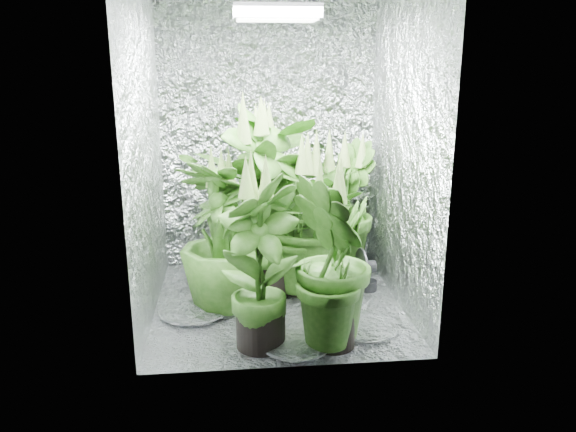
{
  "coord_description": "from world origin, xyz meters",
  "views": [
    {
      "loc": [
        -0.29,
        -3.42,
        1.57
      ],
      "look_at": [
        0.07,
        0.0,
        0.6
      ],
      "focal_mm": 35.0,
      "sensor_mm": 36.0,
      "label": 1
    }
  ],
  "objects_px": {
    "grow_lamp": "(276,13)",
    "plant_c": "(343,210)",
    "plant_b": "(265,205)",
    "plant_d": "(222,237)",
    "plant_g": "(334,263)",
    "plant_e": "(304,218)",
    "plant_f": "(260,262)",
    "plant_a": "(256,193)",
    "circulation_fan": "(365,273)"
  },
  "relations": [
    {
      "from": "plant_g",
      "to": "plant_e",
      "type": "bearing_deg",
      "value": 94.52
    },
    {
      "from": "plant_c",
      "to": "plant_g",
      "type": "bearing_deg",
      "value": -103.88
    },
    {
      "from": "grow_lamp",
      "to": "plant_a",
      "type": "relative_size",
      "value": 0.39
    },
    {
      "from": "plant_a",
      "to": "plant_f",
      "type": "bearing_deg",
      "value": -91.9
    },
    {
      "from": "plant_b",
      "to": "plant_d",
      "type": "xyz_separation_m",
      "value": [
        -0.28,
        -0.18,
        -0.15
      ]
    },
    {
      "from": "plant_g",
      "to": "circulation_fan",
      "type": "distance_m",
      "value": 0.91
    },
    {
      "from": "plant_a",
      "to": "plant_c",
      "type": "height_order",
      "value": "plant_a"
    },
    {
      "from": "plant_c",
      "to": "plant_e",
      "type": "bearing_deg",
      "value": -136.53
    },
    {
      "from": "plant_g",
      "to": "grow_lamp",
      "type": "bearing_deg",
      "value": 113.78
    },
    {
      "from": "plant_e",
      "to": "plant_f",
      "type": "bearing_deg",
      "value": -114.29
    },
    {
      "from": "plant_a",
      "to": "plant_d",
      "type": "distance_m",
      "value": 0.71
    },
    {
      "from": "plant_a",
      "to": "plant_e",
      "type": "xyz_separation_m",
      "value": [
        0.3,
        -0.43,
        -0.08
      ]
    },
    {
      "from": "plant_d",
      "to": "plant_f",
      "type": "distance_m",
      "value": 0.57
    },
    {
      "from": "plant_e",
      "to": "plant_b",
      "type": "bearing_deg",
      "value": -169.68
    },
    {
      "from": "plant_b",
      "to": "plant_a",
      "type": "bearing_deg",
      "value": 94.18
    },
    {
      "from": "plant_b",
      "to": "plant_d",
      "type": "height_order",
      "value": "plant_b"
    },
    {
      "from": "grow_lamp",
      "to": "plant_d",
      "type": "distance_m",
      "value": 1.39
    },
    {
      "from": "plant_b",
      "to": "plant_c",
      "type": "distance_m",
      "value": 0.72
    },
    {
      "from": "plant_d",
      "to": "plant_g",
      "type": "xyz_separation_m",
      "value": [
        0.61,
        -0.56,
        0.01
      ]
    },
    {
      "from": "plant_a",
      "to": "plant_b",
      "type": "height_order",
      "value": "plant_b"
    },
    {
      "from": "circulation_fan",
      "to": "plant_e",
      "type": "bearing_deg",
      "value": 169.35
    },
    {
      "from": "plant_d",
      "to": "plant_b",
      "type": "bearing_deg",
      "value": 32.5
    },
    {
      "from": "grow_lamp",
      "to": "plant_c",
      "type": "relative_size",
      "value": 0.46
    },
    {
      "from": "plant_a",
      "to": "plant_d",
      "type": "bearing_deg",
      "value": -110.82
    },
    {
      "from": "plant_c",
      "to": "plant_g",
      "type": "relative_size",
      "value": 1.02
    },
    {
      "from": "plant_b",
      "to": "plant_g",
      "type": "bearing_deg",
      "value": -66.01
    },
    {
      "from": "plant_c",
      "to": "plant_d",
      "type": "distance_m",
      "value": 1.05
    },
    {
      "from": "plant_a",
      "to": "circulation_fan",
      "type": "distance_m",
      "value": 0.99
    },
    {
      "from": "plant_e",
      "to": "circulation_fan",
      "type": "distance_m",
      "value": 0.59
    },
    {
      "from": "grow_lamp",
      "to": "plant_c",
      "type": "height_order",
      "value": "grow_lamp"
    },
    {
      "from": "plant_f",
      "to": "plant_e",
      "type": "bearing_deg",
      "value": 65.71
    },
    {
      "from": "plant_b",
      "to": "plant_d",
      "type": "relative_size",
      "value": 1.31
    },
    {
      "from": "grow_lamp",
      "to": "plant_e",
      "type": "xyz_separation_m",
      "value": [
        0.2,
        0.2,
        -1.3
      ]
    },
    {
      "from": "plant_d",
      "to": "plant_g",
      "type": "height_order",
      "value": "plant_g"
    },
    {
      "from": "plant_e",
      "to": "plant_g",
      "type": "bearing_deg",
      "value": -85.48
    },
    {
      "from": "plant_c",
      "to": "plant_f",
      "type": "distance_m",
      "value": 1.27
    },
    {
      "from": "grow_lamp",
      "to": "plant_f",
      "type": "relative_size",
      "value": 0.46
    },
    {
      "from": "plant_f",
      "to": "plant_a",
      "type": "bearing_deg",
      "value": 88.1
    },
    {
      "from": "plant_a",
      "to": "circulation_fan",
      "type": "height_order",
      "value": "plant_a"
    },
    {
      "from": "plant_e",
      "to": "circulation_fan",
      "type": "bearing_deg",
      "value": -5.74
    },
    {
      "from": "plant_b",
      "to": "plant_g",
      "type": "xyz_separation_m",
      "value": [
        0.33,
        -0.74,
        -0.14
      ]
    },
    {
      "from": "plant_e",
      "to": "plant_f",
      "type": "distance_m",
      "value": 0.83
    },
    {
      "from": "plant_b",
      "to": "plant_e",
      "type": "bearing_deg",
      "value": 10.32
    },
    {
      "from": "plant_b",
      "to": "plant_d",
      "type": "bearing_deg",
      "value": -147.5
    },
    {
      "from": "plant_a",
      "to": "plant_g",
      "type": "relative_size",
      "value": 1.21
    },
    {
      "from": "grow_lamp",
      "to": "circulation_fan",
      "type": "bearing_deg",
      "value": 14.28
    },
    {
      "from": "plant_d",
      "to": "plant_e",
      "type": "height_order",
      "value": "plant_e"
    },
    {
      "from": "plant_b",
      "to": "plant_g",
      "type": "relative_size",
      "value": 1.29
    },
    {
      "from": "plant_d",
      "to": "plant_e",
      "type": "distance_m",
      "value": 0.6
    },
    {
      "from": "grow_lamp",
      "to": "plant_a",
      "type": "xyz_separation_m",
      "value": [
        -0.11,
        0.63,
        -1.21
      ]
    }
  ]
}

